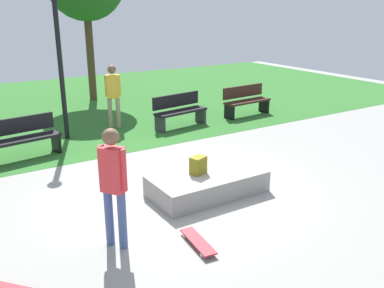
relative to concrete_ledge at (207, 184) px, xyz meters
name	(u,v)px	position (x,y,z in m)	size (l,w,h in m)	color
ground_plane	(180,190)	(-0.35, 0.37, -0.19)	(28.00, 28.00, 0.00)	gray
grass_lawn	(58,106)	(-0.35, 8.59, -0.19)	(26.60, 11.56, 0.01)	#2D6B28
concrete_ledge	(207,184)	(0.00, 0.00, 0.00)	(2.06, 1.06, 0.38)	gray
backpack_on_ledge	(198,165)	(-0.13, 0.10, 0.35)	(0.28, 0.20, 0.32)	olive
skater_performing_trick	(113,179)	(-2.08, -0.78, 0.83)	(0.34, 0.38, 1.74)	#3F5184
skateboard_by_ledge	(198,241)	(-1.10, -1.39, -0.13)	(0.29, 0.82, 0.08)	#A5262D
park_bench_center_lawn	(22,137)	(-2.41, 3.78, 0.29)	(1.65, 0.70, 0.91)	black
park_bench_far_right	(246,100)	(4.29, 4.19, 0.29)	(1.63, 0.58, 0.91)	#331E14
park_bench_near_path	(179,110)	(1.87, 4.16, 0.29)	(1.65, 0.70, 0.91)	black
lamp_post	(58,44)	(-1.16, 4.73, 2.18)	(0.28, 0.28, 3.87)	black
pedestrian_with_backpack	(113,91)	(0.29, 5.04, 0.86)	(0.41, 0.43, 1.74)	tan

